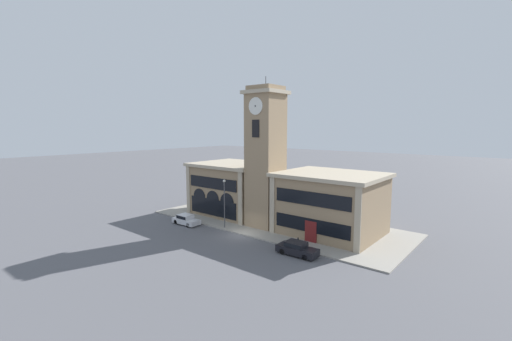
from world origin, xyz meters
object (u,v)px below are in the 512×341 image
object	(u,v)px
parked_car_near	(186,219)
parked_car_mid	(297,248)
bollard	(298,242)
street_lamp	(224,197)

from	to	relation	value
parked_car_near	parked_car_mid	bearing A→B (deg)	-1.12
bollard	parked_car_mid	bearing A→B (deg)	-60.89
parked_car_mid	street_lamp	size ratio (longest dim) A/B	0.69
parked_car_near	parked_car_mid	size ratio (longest dim) A/B	0.94
parked_car_near	street_lamp	distance (m)	6.83
parked_car_near	bollard	size ratio (longest dim) A/B	3.89
parked_car_near	parked_car_mid	world-z (taller)	parked_car_mid
street_lamp	parked_car_mid	bearing A→B (deg)	-8.99
parked_car_near	parked_car_mid	distance (m)	17.93
parked_car_near	bollard	xyz separation A→B (m)	(16.90, 1.86, -0.04)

